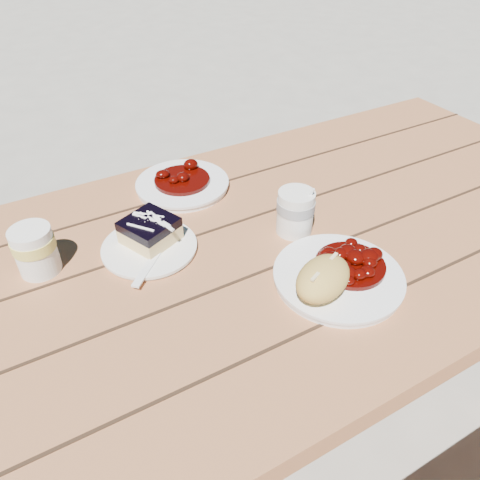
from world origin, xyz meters
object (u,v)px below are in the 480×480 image
picnic_table (202,321)px  main_plate (338,278)px  coffee_cup (295,212)px  dessert_plate (150,248)px  second_plate (183,185)px  bread_roll (323,278)px  blueberry_cake (150,230)px  second_cup (35,250)px

picnic_table → main_plate: (0.20, -0.17, 0.17)m
coffee_cup → dessert_plate: bearing=162.9°
picnic_table → dessert_plate: (-0.06, 0.08, 0.17)m
picnic_table → second_plate: (0.09, 0.27, 0.17)m
second_plate → picnic_table: bearing=-108.3°
main_plate → second_plate: size_ratio=1.09×
bread_roll → second_plate: 0.46m
main_plate → second_plate: 0.45m
blueberry_cake → main_plate: bearing=-69.6°
second_cup → picnic_table: bearing=-26.3°
main_plate → coffee_cup: coffee_cup is taller
bread_roll → blueberry_cake: 0.35m
dessert_plate → second_cup: bearing=167.2°
main_plate → coffee_cup: (0.02, 0.17, 0.04)m
picnic_table → blueberry_cake: blueberry_cake is taller
picnic_table → second_cup: second_cup is taller
second_plate → second_cup: size_ratio=2.28×
picnic_table → main_plate: bearing=-39.6°
bread_roll → coffee_cup: size_ratio=1.29×
coffee_cup → second_cup: same height
bread_roll → coffee_cup: bearing=68.8°
bread_roll → picnic_table: bearing=128.2°
picnic_table → blueberry_cake: (-0.05, 0.10, 0.20)m
main_plate → second_cup: size_ratio=2.48×
blueberry_cake → second_cup: bearing=148.4°
main_plate → second_plate: same height
second_cup → bread_roll: bearing=-37.8°
picnic_table → bread_roll: (0.15, -0.19, 0.21)m
blueberry_cake → second_plate: blueberry_cake is taller
picnic_table → coffee_cup: (0.22, -0.00, 0.21)m
coffee_cup → second_plate: (-0.13, 0.27, -0.04)m
blueberry_cake → picnic_table: bearing=-85.1°
dessert_plate → picnic_table: bearing=-53.0°
bread_roll → dessert_plate: (-0.21, 0.27, -0.04)m
blueberry_cake → dessert_plate: bearing=-147.1°
main_plate → blueberry_cake: bearing=133.8°
picnic_table → main_plate: size_ratio=8.65×
coffee_cup → picnic_table: bearing=179.2°
main_plate → second_cup: (-0.47, 0.30, 0.04)m
bread_roll → dessert_plate: bread_roll is taller
blueberry_cake → coffee_cup: 0.29m
picnic_table → second_cup: 0.36m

